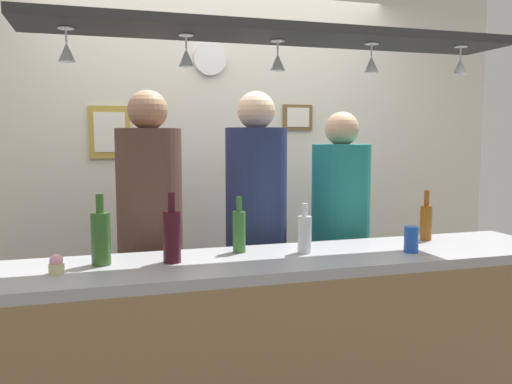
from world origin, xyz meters
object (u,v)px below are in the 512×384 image
Objects in this scene: bottle_wine_dark_red at (172,235)px; wall_clock at (210,59)px; person_middle_navy_shirt at (256,218)px; bottle_soda_clear at (305,233)px; picture_frame_caricature at (110,132)px; person_left_brown_shirt at (150,224)px; picture_frame_upper_small at (298,117)px; person_right_teal_shirt at (340,226)px; bottle_beer_amber_tall at (426,221)px; cupcake at (56,265)px; bottle_champagne_green at (101,237)px; drink_can at (411,239)px; bottle_beer_green_import at (239,230)px.

wall_clock is at bearing 71.50° from bottle_wine_dark_red.
person_middle_navy_shirt is 0.80m from bottle_wine_dark_red.
bottle_soda_clear is 1.66m from picture_frame_caricature.
picture_frame_upper_small is at bearing 35.23° from person_left_brown_shirt.
person_right_teal_shirt reaches higher than bottle_beer_amber_tall.
person_left_brown_shirt reaches higher than picture_frame_caricature.
picture_frame_upper_small is (1.10, 1.38, 0.55)m from bottle_wine_dark_red.
person_right_teal_shirt is at bearing -92.68° from picture_frame_upper_small.
person_middle_navy_shirt reaches higher than cupcake.
person_middle_navy_shirt reaches higher than person_right_teal_shirt.
bottle_champagne_green reaches higher than bottle_soda_clear.
bottle_champagne_green is (-1.35, -0.53, 0.10)m from person_right_teal_shirt.
bottle_wine_dark_red and bottle_champagne_green have the same top height.
person_right_teal_shirt is at bearing -52.85° from wall_clock.
person_right_teal_shirt is 0.72m from bottle_soda_clear.
drink_can is (1.09, -0.12, -0.06)m from bottle_wine_dark_red.
cupcake is (-0.46, -0.06, -0.08)m from bottle_wine_dark_red.
wall_clock is (0.75, 1.33, 0.94)m from bottle_champagne_green.
drink_can is at bearing -6.37° from bottle_wine_dark_red.
cupcake is at bearing -157.42° from person_right_teal_shirt.
picture_frame_caricature is (-1.30, 1.50, 0.50)m from drink_can.
person_middle_navy_shirt is 22.68× the size of cupcake.
person_right_teal_shirt is 7.57× the size of wall_clock.
bottle_wine_dark_red is at bearing -178.55° from bottle_soda_clear.
person_right_teal_shirt reaches higher than bottle_beer_green_import.
bottle_beer_green_import is at bearing 19.36° from bottle_wine_dark_red.
bottle_wine_dark_red is 0.88× the size of picture_frame_caricature.
person_right_teal_shirt is 0.70m from drink_can.
picture_frame_caricature is (-0.82, 1.36, 0.47)m from bottle_soda_clear.
person_right_teal_shirt is at bearing 21.52° from bottle_champagne_green.
wall_clock is at bearing 127.15° from person_right_teal_shirt.
person_left_brown_shirt is at bearing -144.77° from picture_frame_upper_small.
person_left_brown_shirt is at bearing 56.22° from cupcake.
picture_frame_upper_small is 0.75m from wall_clock.
bottle_champagne_green is 1.79m from wall_clock.
picture_frame_upper_small is (1.14, 0.80, 0.59)m from person_left_brown_shirt.
person_right_teal_shirt is 1.60m from picture_frame_caricature.
cupcake is at bearing -137.38° from picture_frame_upper_small.
bottle_wine_dark_red is (-1.06, -0.58, 0.10)m from person_right_teal_shirt.
cupcake is 2.21m from picture_frame_upper_small.
wall_clock is (-0.64, -0.01, 0.39)m from picture_frame_upper_small.
person_middle_navy_shirt is at bearing 149.58° from bottle_beer_amber_tall.
bottle_beer_amber_tall is 0.34m from drink_can.
bottle_beer_amber_tall is at bearing 8.16° from bottle_soda_clear.
bottle_champagne_green is 0.88× the size of picture_frame_caricature.
bottle_beer_amber_tall reaches higher than bottle_soda_clear.
bottle_soda_clear is at bearing -83.45° from person_middle_navy_shirt.
person_middle_navy_shirt is 1.26m from wall_clock.
cupcake is 0.35× the size of picture_frame_upper_small.
drink_can is 0.36× the size of picture_frame_caricature.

